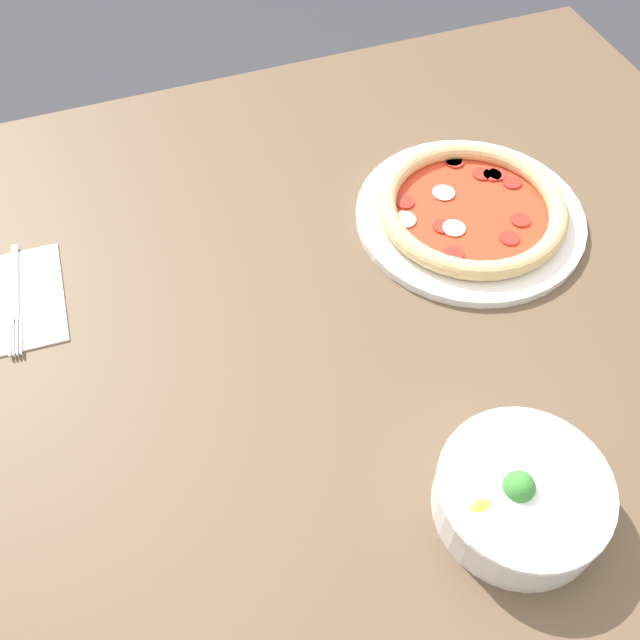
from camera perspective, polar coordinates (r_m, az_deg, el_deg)
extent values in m
plane|color=#333338|center=(1.54, 1.82, -15.01)|extent=(8.00, 8.00, 0.00)
cube|color=brown|center=(0.92, 2.94, 1.78)|extent=(1.25, 1.01, 0.03)
cylinder|color=#4E3C2B|center=(1.65, 15.05, 9.99)|extent=(0.06, 0.06, 0.69)
cylinder|color=white|center=(1.01, 11.88, 8.09)|extent=(0.31, 0.31, 0.01)
torus|color=#DBB77A|center=(1.00, 12.06, 8.86)|extent=(0.26, 0.26, 0.03)
cylinder|color=red|center=(1.01, 11.96, 8.45)|extent=(0.22, 0.22, 0.01)
cylinder|color=maroon|center=(1.01, 15.74, 7.69)|extent=(0.03, 0.03, 0.00)
cylinder|color=maroon|center=(0.98, 15.02, 6.18)|extent=(0.03, 0.03, 0.00)
cylinder|color=maroon|center=(1.06, 15.11, 10.57)|extent=(0.03, 0.03, 0.00)
cylinder|color=maroon|center=(1.00, 6.80, 9.34)|extent=(0.03, 0.03, 0.00)
cylinder|color=maroon|center=(1.07, 14.02, 11.24)|extent=(0.03, 0.03, 0.00)
cylinder|color=maroon|center=(1.08, 10.60, 12.43)|extent=(0.03, 0.03, 0.00)
cylinder|color=maroon|center=(1.07, 10.73, 12.31)|extent=(0.03, 0.03, 0.00)
cylinder|color=maroon|center=(1.06, 13.62, 11.21)|extent=(0.03, 0.03, 0.00)
cylinder|color=maroon|center=(0.97, 9.76, 7.38)|extent=(0.03, 0.03, 0.00)
cylinder|color=maroon|center=(1.06, 12.82, 11.30)|extent=(0.03, 0.03, 0.00)
cylinder|color=maroon|center=(0.94, 10.71, 5.10)|extent=(0.03, 0.03, 0.00)
ellipsoid|color=silver|center=(0.97, 10.66, 7.26)|extent=(0.03, 0.03, 0.01)
ellipsoid|color=silver|center=(0.98, 6.79, 8.01)|extent=(0.03, 0.03, 0.01)
ellipsoid|color=silver|center=(1.02, 9.87, 10.01)|extent=(0.03, 0.03, 0.01)
cylinder|color=white|center=(0.76, 15.77, -13.40)|extent=(0.17, 0.17, 0.06)
torus|color=white|center=(0.74, 16.17, -12.65)|extent=(0.17, 0.17, 0.01)
ellipsoid|color=tan|center=(0.74, 19.42, -16.81)|extent=(0.04, 0.04, 0.02)
ellipsoid|color=tan|center=(0.73, 12.10, -14.96)|extent=(0.04, 0.04, 0.02)
ellipsoid|color=tan|center=(0.76, 13.82, -11.08)|extent=(0.04, 0.04, 0.02)
ellipsoid|color=tan|center=(0.72, 13.93, -15.21)|extent=(0.04, 0.04, 0.02)
sphere|color=#388433|center=(0.73, 15.62, -12.73)|extent=(0.03, 0.03, 0.03)
ellipsoid|color=yellow|center=(0.72, 12.59, -14.51)|extent=(0.04, 0.02, 0.02)
cube|color=silver|center=(0.99, -23.21, 2.86)|extent=(0.02, 0.13, 0.00)
cube|color=silver|center=(0.94, -23.55, -1.38)|extent=(0.01, 0.06, 0.00)
cube|color=silver|center=(0.93, -23.31, -1.33)|extent=(0.01, 0.06, 0.00)
cube|color=silver|center=(0.93, -23.06, -1.27)|extent=(0.01, 0.06, 0.00)
cube|color=silver|center=(0.93, -22.81, -1.22)|extent=(0.01, 0.06, 0.00)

